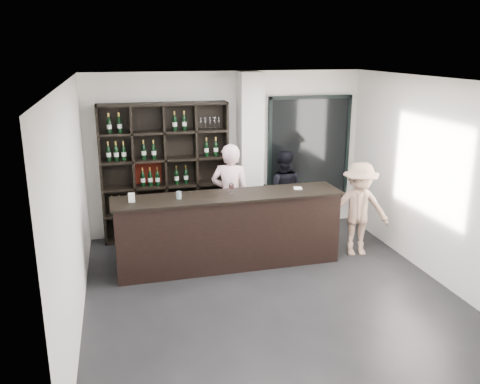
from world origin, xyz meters
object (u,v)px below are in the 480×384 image
object	(u,v)px
taster_black	(283,191)
tasting_counter	(229,230)
customer	(359,209)
wine_shelf	(165,172)
taster_pink	(231,196)

from	to	relation	value
taster_black	tasting_counter	bearing A→B (deg)	65.26
customer	wine_shelf	bearing A→B (deg)	163.78
tasting_counter	taster_black	xyz separation A→B (m)	(1.30, 1.30, 0.18)
taster_pink	taster_black	world-z (taller)	taster_pink
wine_shelf	customer	xyz separation A→B (m)	(2.95, -1.52, -0.43)
taster_black	taster_pink	bearing A→B (deg)	46.83
wine_shelf	tasting_counter	distance (m)	1.78
taster_pink	taster_black	bearing A→B (deg)	-130.96
customer	tasting_counter	bearing A→B (deg)	-170.37
taster_black	customer	size ratio (longest dim) A/B	0.98
wine_shelf	tasting_counter	world-z (taller)	wine_shelf
taster_pink	taster_black	distance (m)	1.24
tasting_counter	customer	xyz separation A→B (m)	(2.15, -0.05, 0.19)
wine_shelf	taster_pink	size ratio (longest dim) A/B	1.34
wine_shelf	taster_black	bearing A→B (deg)	-4.49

